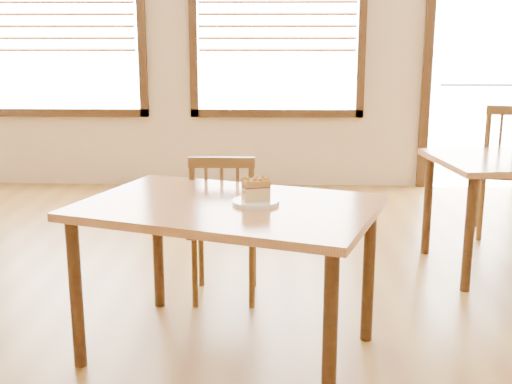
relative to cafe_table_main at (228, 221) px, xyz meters
The scene contains 9 objects.
ground 0.72m from the cafe_table_main, 102.72° to the right, with size 8.00×8.00×0.00m, color olive.
window_left 4.34m from the cafe_table_main, 117.94° to the left, with size 1.76×0.10×1.96m.
window_right 3.88m from the cafe_table_main, 86.31° to the left, with size 1.76×0.10×1.96m.
entry_door 4.36m from the cafe_table_main, 58.87° to the left, with size 1.08×0.06×2.29m.
cafe_table_main is the anchor object (origin of this frame).
cafe_chair_main 0.70m from the cafe_table_main, 95.99° to the left, with size 0.40×0.40×0.88m.
cafe_chair_second 2.80m from the cafe_table_main, 44.34° to the left, with size 0.57×0.57×1.04m.
plate 0.16m from the cafe_table_main, ahead, with size 0.22×0.22×0.02m.
cake_slice 0.20m from the cafe_table_main, ahead, with size 0.14×0.12×0.11m.
Camera 1 is at (0.27, -2.60, 1.49)m, focal length 45.00 mm.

